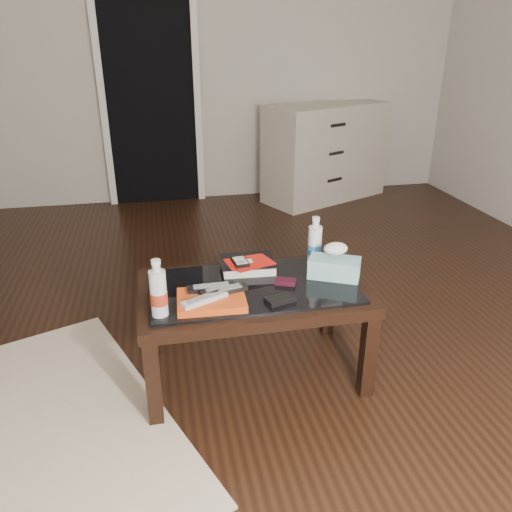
% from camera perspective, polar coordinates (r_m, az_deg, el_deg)
% --- Properties ---
extents(ground, '(5.00, 5.00, 0.00)m').
position_cam_1_polar(ground, '(2.78, -1.27, -8.17)').
color(ground, black).
rests_on(ground, ground).
extents(doorway, '(0.90, 0.08, 2.07)m').
position_cam_1_polar(doorway, '(4.81, -12.02, 17.98)').
color(doorway, black).
rests_on(doorway, ground).
extents(coffee_table, '(1.00, 0.60, 0.46)m').
position_cam_1_polar(coffee_table, '(2.25, -0.39, -4.82)').
color(coffee_table, black).
rests_on(coffee_table, ground).
extents(dresser, '(1.30, 0.95, 0.90)m').
position_cam_1_polar(dresser, '(4.94, 7.95, 11.65)').
color(dresser, beige).
rests_on(dresser, ground).
extents(magazines, '(0.29, 0.22, 0.03)m').
position_cam_1_polar(magazines, '(2.07, -5.12, -5.05)').
color(magazines, '#CF4513').
rests_on(magazines, coffee_table).
extents(remote_silver, '(0.20, 0.13, 0.02)m').
position_cam_1_polar(remote_silver, '(2.03, -5.94, -4.90)').
color(remote_silver, '#B5B4B9').
rests_on(remote_silver, magazines).
extents(remote_black_front, '(0.21, 0.09, 0.02)m').
position_cam_1_polar(remote_black_front, '(2.09, -3.70, -3.92)').
color(remote_black_front, black).
rests_on(remote_black_front, magazines).
extents(remote_black_back, '(0.20, 0.05, 0.02)m').
position_cam_1_polar(remote_black_back, '(2.12, -5.15, -3.57)').
color(remote_black_back, black).
rests_on(remote_black_back, magazines).
extents(textbook, '(0.26, 0.21, 0.05)m').
position_cam_1_polar(textbook, '(2.36, -0.96, -0.98)').
color(textbook, black).
rests_on(textbook, coffee_table).
extents(dvd_mailers, '(0.21, 0.16, 0.01)m').
position_cam_1_polar(dvd_mailers, '(2.33, -1.05, -0.66)').
color(dvd_mailers, red).
rests_on(dvd_mailers, textbook).
extents(ipod, '(0.08, 0.11, 0.02)m').
position_cam_1_polar(ipod, '(2.30, -1.83, -0.65)').
color(ipod, black).
rests_on(ipod, dvd_mailers).
extents(flip_phone, '(0.10, 0.08, 0.02)m').
position_cam_1_polar(flip_phone, '(2.23, 3.38, -2.94)').
color(flip_phone, black).
rests_on(flip_phone, coffee_table).
extents(wallet, '(0.13, 0.10, 0.02)m').
position_cam_1_polar(wallet, '(2.09, 2.76, -4.94)').
color(wallet, black).
rests_on(wallet, coffee_table).
extents(water_bottle_left, '(0.08, 0.08, 0.24)m').
position_cam_1_polar(water_bottle_left, '(1.97, -11.13, -3.60)').
color(water_bottle_left, silver).
rests_on(water_bottle_left, coffee_table).
extents(water_bottle_right, '(0.07, 0.07, 0.24)m').
position_cam_1_polar(water_bottle_right, '(2.40, 6.75, 1.75)').
color(water_bottle_right, white).
rests_on(water_bottle_right, coffee_table).
extents(tissue_box, '(0.26, 0.21, 0.09)m').
position_cam_1_polar(tissue_box, '(2.30, 8.94, -1.34)').
color(tissue_box, teal).
rests_on(tissue_box, coffee_table).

